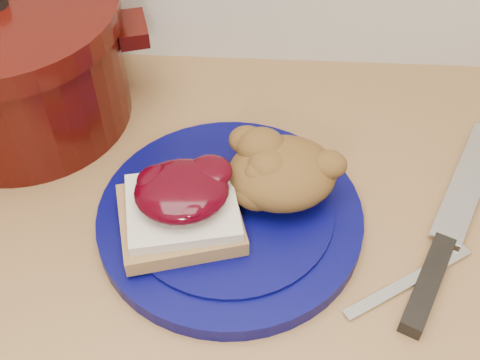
# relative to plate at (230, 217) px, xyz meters

# --- Properties ---
(plate) EXTENTS (0.34, 0.34, 0.02)m
(plate) POSITION_rel_plate_xyz_m (0.00, 0.00, 0.00)
(plate) COLOR #040442
(plate) RESTS_ON wood_countertop
(sandwich) EXTENTS (0.15, 0.14, 0.06)m
(sandwich) POSITION_rel_plate_xyz_m (-0.05, -0.02, 0.04)
(sandwich) COLOR olive
(sandwich) RESTS_ON plate
(stuffing_mound) EXTENTS (0.14, 0.12, 0.06)m
(stuffing_mound) POSITION_rel_plate_xyz_m (0.06, 0.03, 0.04)
(stuffing_mound) COLOR brown
(stuffing_mound) RESTS_ON plate
(chef_knife) EXTENTS (0.17, 0.31, 0.02)m
(chef_knife) POSITION_rel_plate_xyz_m (0.23, -0.04, -0.00)
(chef_knife) COLOR black
(chef_knife) RESTS_ON wood_countertop
(butter_knife) EXTENTS (0.14, 0.10, 0.00)m
(butter_knife) POSITION_rel_plate_xyz_m (0.19, -0.07, -0.01)
(butter_knife) COLOR silver
(butter_knife) RESTS_ON wood_countertop
(dutch_oven) EXTENTS (0.35, 0.35, 0.18)m
(dutch_oven) POSITION_rel_plate_xyz_m (-0.28, 0.17, 0.07)
(dutch_oven) COLOR #350805
(dutch_oven) RESTS_ON wood_countertop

